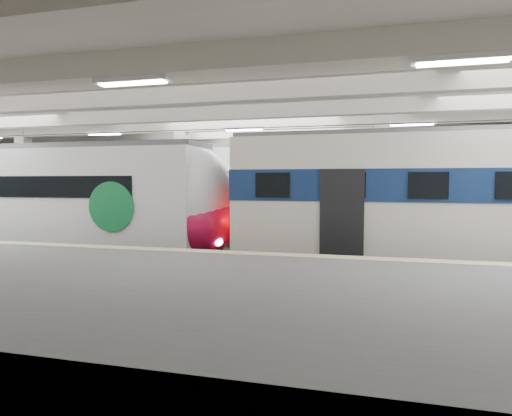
# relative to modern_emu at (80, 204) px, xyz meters

# --- Properties ---
(station_hall) EXTENTS (36.00, 24.00, 5.75)m
(station_hall) POSITION_rel_modern_emu_xyz_m (5.76, -1.74, 1.13)
(station_hall) COLOR black
(station_hall) RESTS_ON ground
(modern_emu) EXTENTS (13.22, 2.73, 4.29)m
(modern_emu) POSITION_rel_modern_emu_xyz_m (0.00, 0.00, 0.00)
(modern_emu) COLOR white
(modern_emu) RESTS_ON ground
(older_rer) EXTENTS (13.46, 2.97, 4.44)m
(older_rer) POSITION_rel_modern_emu_xyz_m (12.91, 0.00, 0.22)
(older_rer) COLOR white
(older_rer) RESTS_ON ground
(far_train) EXTENTS (14.54, 3.09, 4.61)m
(far_train) POSITION_rel_modern_emu_xyz_m (3.73, 5.50, 0.27)
(far_train) COLOR white
(far_train) RESTS_ON ground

